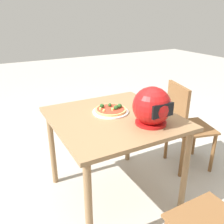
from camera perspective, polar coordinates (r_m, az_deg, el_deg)
name	(u,v)px	position (r m, az deg, el deg)	size (l,w,h in m)	color
ground_plane	(113,194)	(2.31, 0.31, -18.68)	(14.00, 14.00, 0.00)	#B2ADA3
dining_table	(114,127)	(1.94, 0.36, -3.64)	(0.94, 0.96, 0.76)	olive
pizza_plate	(111,112)	(1.98, -0.35, 0.07)	(0.29, 0.29, 0.01)	white
pizza	(111,109)	(1.97, -0.30, 0.63)	(0.26, 0.26, 0.05)	tan
motorcycle_helmet	(152,107)	(1.75, 9.36, 1.22)	(0.28, 0.28, 0.28)	#B21414
chair_side	(184,122)	(2.52, 16.57, -2.36)	(0.49, 0.49, 0.90)	brown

